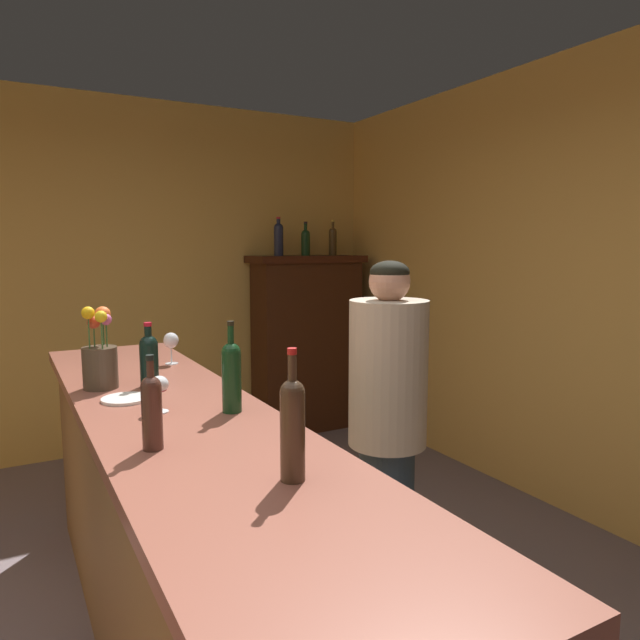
{
  "coord_description": "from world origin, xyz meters",
  "views": [
    {
      "loc": [
        -0.26,
        -1.69,
        1.64
      ],
      "look_at": [
        1.02,
        0.64,
        1.29
      ],
      "focal_mm": 32.47,
      "sensor_mm": 36.0,
      "label": 1
    }
  ],
  "objects_px": {
    "flower_arrangement": "(100,358)",
    "cheese_plate": "(126,399)",
    "display_bottle_midleft": "(306,241)",
    "bartender": "(387,428)",
    "wine_bottle_pinot": "(149,358)",
    "display_bottle_center": "(333,240)",
    "wine_bottle_merlot": "(231,374)",
    "wine_glass_front": "(171,341)",
    "display_bottle_left": "(279,238)",
    "wine_bottle_rose": "(152,409)",
    "bar_counter": "(181,543)",
    "wine_glass_mid": "(159,387)",
    "display_cabinet": "(307,339)",
    "wine_bottle_chardonnay": "(293,424)"
  },
  "relations": [
    {
      "from": "wine_glass_mid",
      "to": "display_bottle_midleft",
      "type": "height_order",
      "value": "display_bottle_midleft"
    },
    {
      "from": "display_cabinet",
      "to": "wine_bottle_rose",
      "type": "relative_size",
      "value": 5.46
    },
    {
      "from": "flower_arrangement",
      "to": "display_bottle_midleft",
      "type": "xyz_separation_m",
      "value": [
        1.99,
        1.95,
        0.51
      ]
    },
    {
      "from": "wine_bottle_chardonnay",
      "to": "display_bottle_left",
      "type": "distance_m",
      "value": 3.56
    },
    {
      "from": "display_cabinet",
      "to": "bartender",
      "type": "distance_m",
      "value": 2.71
    },
    {
      "from": "wine_bottle_pinot",
      "to": "display_bottle_center",
      "type": "relative_size",
      "value": 0.88
    },
    {
      "from": "flower_arrangement",
      "to": "display_bottle_left",
      "type": "distance_m",
      "value": 2.66
    },
    {
      "from": "display_cabinet",
      "to": "wine_glass_mid",
      "type": "height_order",
      "value": "display_cabinet"
    },
    {
      "from": "display_cabinet",
      "to": "display_bottle_left",
      "type": "bearing_deg",
      "value": 180.0
    },
    {
      "from": "display_bottle_midleft",
      "to": "display_bottle_center",
      "type": "distance_m",
      "value": 0.27
    },
    {
      "from": "display_cabinet",
      "to": "wine_bottle_merlot",
      "type": "height_order",
      "value": "display_cabinet"
    },
    {
      "from": "flower_arrangement",
      "to": "cheese_plate",
      "type": "relative_size",
      "value": 1.91
    },
    {
      "from": "display_bottle_midleft",
      "to": "bartender",
      "type": "relative_size",
      "value": 0.18
    },
    {
      "from": "wine_bottle_merlot",
      "to": "display_bottle_center",
      "type": "relative_size",
      "value": 1.06
    },
    {
      "from": "display_bottle_left",
      "to": "cheese_plate",
      "type": "bearing_deg",
      "value": -127.43
    },
    {
      "from": "cheese_plate",
      "to": "wine_glass_mid",
      "type": "bearing_deg",
      "value": -71.1
    },
    {
      "from": "wine_bottle_pinot",
      "to": "bartender",
      "type": "distance_m",
      "value": 1.06
    },
    {
      "from": "cheese_plate",
      "to": "bartender",
      "type": "height_order",
      "value": "bartender"
    },
    {
      "from": "display_cabinet",
      "to": "flower_arrangement",
      "type": "relative_size",
      "value": 4.42
    },
    {
      "from": "display_cabinet",
      "to": "display_bottle_center",
      "type": "distance_m",
      "value": 0.92
    },
    {
      "from": "wine_bottle_pinot",
      "to": "display_bottle_midleft",
      "type": "relative_size",
      "value": 0.95
    },
    {
      "from": "bar_counter",
      "to": "wine_glass_mid",
      "type": "xyz_separation_m",
      "value": [
        -0.06,
        0.01,
        0.61
      ]
    },
    {
      "from": "wine_bottle_merlot",
      "to": "display_bottle_midleft",
      "type": "height_order",
      "value": "display_bottle_midleft"
    },
    {
      "from": "display_bottle_left",
      "to": "wine_bottle_rose",
      "type": "bearing_deg",
      "value": -121.48
    },
    {
      "from": "bartender",
      "to": "display_bottle_center",
      "type": "bearing_deg",
      "value": -112.03
    },
    {
      "from": "bar_counter",
      "to": "display_bottle_midleft",
      "type": "height_order",
      "value": "display_bottle_midleft"
    },
    {
      "from": "bar_counter",
      "to": "wine_bottle_rose",
      "type": "relative_size",
      "value": 10.7
    },
    {
      "from": "wine_glass_mid",
      "to": "display_bottle_center",
      "type": "xyz_separation_m",
      "value": [
        2.14,
        2.43,
        0.55
      ]
    },
    {
      "from": "wine_bottle_rose",
      "to": "flower_arrangement",
      "type": "relative_size",
      "value": 0.81
    },
    {
      "from": "wine_glass_front",
      "to": "flower_arrangement",
      "type": "relative_size",
      "value": 0.46
    },
    {
      "from": "wine_bottle_merlot",
      "to": "wine_glass_front",
      "type": "bearing_deg",
      "value": 88.15
    },
    {
      "from": "bar_counter",
      "to": "wine_bottle_merlot",
      "type": "bearing_deg",
      "value": -32.86
    },
    {
      "from": "wine_bottle_pinot",
      "to": "wine_bottle_chardonnay",
      "type": "relative_size",
      "value": 0.8
    },
    {
      "from": "wine_glass_front",
      "to": "display_bottle_midleft",
      "type": "relative_size",
      "value": 0.55
    },
    {
      "from": "wine_glass_front",
      "to": "display_bottle_midleft",
      "type": "distance_m",
      "value": 2.32
    },
    {
      "from": "display_bottle_left",
      "to": "bartender",
      "type": "height_order",
      "value": "display_bottle_left"
    },
    {
      "from": "bartender",
      "to": "display_cabinet",
      "type": "bearing_deg",
      "value": -107.01
    },
    {
      "from": "display_cabinet",
      "to": "bartender",
      "type": "height_order",
      "value": "bartender"
    },
    {
      "from": "bar_counter",
      "to": "flower_arrangement",
      "type": "relative_size",
      "value": 8.66
    },
    {
      "from": "bartender",
      "to": "bar_counter",
      "type": "bearing_deg",
      "value": -3.34
    },
    {
      "from": "bar_counter",
      "to": "wine_bottle_pinot",
      "type": "xyz_separation_m",
      "value": [
        -0.0,
        0.42,
        0.64
      ]
    },
    {
      "from": "bar_counter",
      "to": "flower_arrangement",
      "type": "distance_m",
      "value": 0.83
    },
    {
      "from": "wine_bottle_chardonnay",
      "to": "wine_glass_mid",
      "type": "distance_m",
      "value": 0.8
    },
    {
      "from": "cheese_plate",
      "to": "display_bottle_left",
      "type": "distance_m",
      "value": 2.85
    },
    {
      "from": "display_cabinet",
      "to": "wine_glass_front",
      "type": "height_order",
      "value": "display_cabinet"
    },
    {
      "from": "wine_glass_front",
      "to": "display_bottle_midleft",
      "type": "height_order",
      "value": "display_bottle_midleft"
    },
    {
      "from": "display_bottle_center",
      "to": "display_bottle_midleft",
      "type": "bearing_deg",
      "value": 180.0
    },
    {
      "from": "wine_bottle_chardonnay",
      "to": "wine_glass_front",
      "type": "xyz_separation_m",
      "value": [
        0.11,
        1.62,
        -0.03
      ]
    },
    {
      "from": "wine_glass_mid",
      "to": "bartender",
      "type": "xyz_separation_m",
      "value": [
        0.93,
        -0.11,
        -0.27
      ]
    },
    {
      "from": "wine_bottle_chardonnay",
      "to": "display_bottle_midleft",
      "type": "xyz_separation_m",
      "value": [
        1.71,
        3.21,
        0.49
      ]
    }
  ]
}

